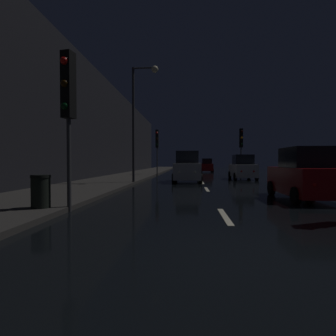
% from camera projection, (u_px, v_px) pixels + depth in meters
% --- Properties ---
extents(ground, '(25.63, 84.00, 0.02)m').
position_uv_depth(ground, '(198.00, 176.00, 28.62)').
color(ground, black).
extents(sidewalk_left, '(4.40, 84.00, 0.15)m').
position_uv_depth(sidewalk_left, '(136.00, 175.00, 29.12)').
color(sidewalk_left, '#33302D').
rests_on(sidewalk_left, ground).
extents(building_facade_left, '(0.80, 63.00, 9.38)m').
position_uv_depth(building_facade_left, '(102.00, 128.00, 25.72)').
color(building_facade_left, black).
rests_on(building_facade_left, ground).
extents(lane_centerline, '(0.16, 13.78, 0.01)m').
position_uv_depth(lane_centerline, '(208.00, 191.00, 13.38)').
color(lane_centerline, beige).
rests_on(lane_centerline, ground).
extents(traffic_light_far_right, '(0.32, 0.46, 4.80)m').
position_uv_depth(traffic_light_far_right, '(241.00, 142.00, 27.20)').
color(traffic_light_far_right, '#38383A').
rests_on(traffic_light_far_right, ground).
extents(traffic_light_near_left, '(0.36, 0.48, 4.61)m').
position_uv_depth(traffic_light_near_left, '(68.00, 97.00, 7.75)').
color(traffic_light_near_left, '#38383A').
rests_on(traffic_light_near_left, ground).
extents(traffic_light_far_left, '(0.32, 0.46, 4.86)m').
position_uv_depth(traffic_light_far_left, '(157.00, 142.00, 28.84)').
color(traffic_light_far_left, '#38383A').
rests_on(traffic_light_far_left, ground).
extents(streetlamp_overhead, '(1.70, 0.44, 7.57)m').
position_uv_depth(streetlamp_overhead, '(140.00, 107.00, 17.35)').
color(streetlamp_overhead, '#2D2D30').
rests_on(streetlamp_overhead, ground).
extents(trash_bin_curbside, '(0.55, 0.55, 0.93)m').
position_uv_depth(trash_bin_curbside, '(41.00, 191.00, 7.65)').
color(trash_bin_curbside, black).
rests_on(trash_bin_curbside, sidewalk_left).
extents(car_approaching_headlights, '(2.04, 4.41, 2.22)m').
position_uv_depth(car_approaching_headlights, '(187.00, 168.00, 19.65)').
color(car_approaching_headlights, silver).
rests_on(car_approaching_headlights, ground).
extents(car_distant_taillights, '(1.75, 3.80, 1.91)m').
position_uv_depth(car_distant_taillights, '(207.00, 166.00, 38.38)').
color(car_distant_taillights, maroon).
rests_on(car_distant_taillights, ground).
extents(car_parked_right_far, '(1.86, 4.03, 2.03)m').
position_uv_depth(car_parked_right_far, '(243.00, 168.00, 22.44)').
color(car_parked_right_far, silver).
rests_on(car_parked_right_far, ground).
extents(car_parked_right_near, '(1.84, 3.99, 2.01)m').
position_uv_depth(car_parked_right_near, '(304.00, 176.00, 10.48)').
color(car_parked_right_near, maroon).
rests_on(car_parked_right_near, ground).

